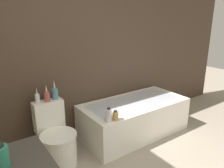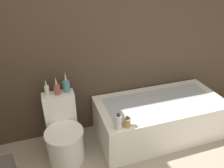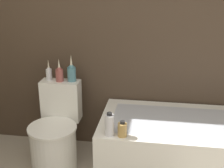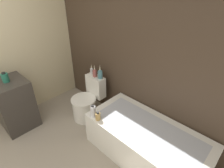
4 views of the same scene
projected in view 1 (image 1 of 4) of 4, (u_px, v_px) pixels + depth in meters
name	position (u px, v px, depth m)	size (l,w,h in m)	color
wall_back_tiled	(72.00, 49.00, 2.93)	(6.40, 0.06, 2.60)	#423326
bathtub	(134.00, 117.00, 3.31)	(1.60, 0.77, 0.51)	white
toilet	(57.00, 141.00, 2.62)	(0.43, 0.58, 0.73)	white
soap_bottle_glass	(1.00, 156.00, 1.32)	(0.10, 0.10, 0.15)	#267259
vase_gold	(37.00, 97.00, 2.59)	(0.06, 0.06, 0.20)	silver
vase_silver	(47.00, 96.00, 2.63)	(0.07, 0.07, 0.21)	#994C47
vase_bronze	(55.00, 92.00, 2.70)	(0.08, 0.08, 0.25)	teal
shampoo_bottle_tall	(109.00, 116.00, 2.58)	(0.07, 0.07, 0.19)	silver
shampoo_bottle_short	(115.00, 116.00, 2.64)	(0.07, 0.07, 0.13)	tan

